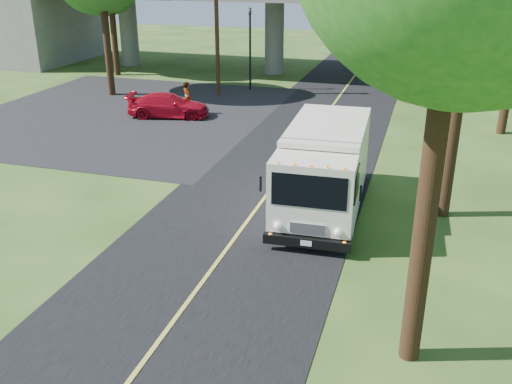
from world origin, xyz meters
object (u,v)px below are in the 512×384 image
at_px(pedestrian, 187,98).
at_px(step_van, 324,166).
at_px(red_sedan, 168,105).
at_px(traffic_signal, 250,40).
at_px(utility_pole, 217,20).

bearing_deg(pedestrian, step_van, 167.58).
relative_size(step_van, red_sedan, 1.60).
distance_m(traffic_signal, utility_pole, 2.86).
height_order(traffic_signal, red_sedan, traffic_signal).
xyz_separation_m(traffic_signal, pedestrian, (-1.47, -7.04, -2.30)).
xyz_separation_m(utility_pole, red_sedan, (-0.71, -5.91, -3.95)).
bearing_deg(pedestrian, utility_pole, -54.12).
height_order(traffic_signal, step_van, traffic_signal).
bearing_deg(step_van, pedestrian, 129.49).
bearing_deg(pedestrian, red_sedan, 85.11).
relative_size(utility_pole, pedestrian, 4.98).
relative_size(utility_pole, step_van, 1.27).
distance_m(step_van, pedestrian, 14.43).
bearing_deg(traffic_signal, utility_pole, -126.87).
height_order(utility_pole, pedestrian, utility_pole).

